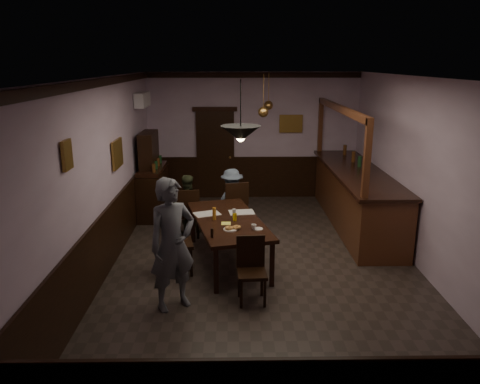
{
  "coord_description": "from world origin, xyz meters",
  "views": [
    {
      "loc": [
        -0.48,
        -7.11,
        3.23
      ],
      "look_at": [
        -0.37,
        0.3,
        1.15
      ],
      "focal_mm": 35.0,
      "sensor_mm": 36.0,
      "label": 1
    }
  ],
  "objects_px": {
    "chair_near": "(251,266)",
    "coffee_cup": "(254,227)",
    "bar_counter": "(355,195)",
    "pendant_brass_mid": "(263,112)",
    "pendant_iron": "(241,134)",
    "person_seated_right": "(232,199)",
    "chair_side": "(172,239)",
    "chair_far_left": "(188,211)",
    "dining_table": "(228,223)",
    "person_seated_left": "(187,204)",
    "pendant_brass_far": "(268,105)",
    "chair_far_right": "(235,205)",
    "sideboard": "(152,182)",
    "soda_can": "(235,217)",
    "person_standing": "(172,245)"
  },
  "relations": [
    {
      "from": "pendant_brass_mid",
      "to": "pendant_brass_far",
      "type": "height_order",
      "value": "same"
    },
    {
      "from": "sideboard",
      "to": "pendant_brass_far",
      "type": "relative_size",
      "value": 2.23
    },
    {
      "from": "chair_far_left",
      "to": "pendant_iron",
      "type": "xyz_separation_m",
      "value": [
        0.95,
        -1.9,
        1.74
      ]
    },
    {
      "from": "pendant_iron",
      "to": "pendant_brass_mid",
      "type": "distance_m",
      "value": 2.54
    },
    {
      "from": "coffee_cup",
      "to": "pendant_brass_far",
      "type": "distance_m",
      "value": 3.93
    },
    {
      "from": "person_standing",
      "to": "pendant_brass_mid",
      "type": "xyz_separation_m",
      "value": [
        1.38,
        3.19,
        1.4
      ]
    },
    {
      "from": "coffee_cup",
      "to": "pendant_iron",
      "type": "height_order",
      "value": "pendant_iron"
    },
    {
      "from": "bar_counter",
      "to": "pendant_brass_far",
      "type": "height_order",
      "value": "pendant_brass_far"
    },
    {
      "from": "chair_side",
      "to": "person_seated_left",
      "type": "height_order",
      "value": "person_seated_left"
    },
    {
      "from": "dining_table",
      "to": "chair_side",
      "type": "xyz_separation_m",
      "value": [
        -0.86,
        -0.41,
        -0.12
      ]
    },
    {
      "from": "chair_near",
      "to": "pendant_brass_far",
      "type": "distance_m",
      "value": 4.76
    },
    {
      "from": "chair_near",
      "to": "coffee_cup",
      "type": "relative_size",
      "value": 11.42
    },
    {
      "from": "pendant_iron",
      "to": "sideboard",
      "type": "bearing_deg",
      "value": 119.28
    },
    {
      "from": "coffee_cup",
      "to": "bar_counter",
      "type": "height_order",
      "value": "bar_counter"
    },
    {
      "from": "bar_counter",
      "to": "chair_side",
      "type": "bearing_deg",
      "value": -146.29
    },
    {
      "from": "pendant_iron",
      "to": "pendant_brass_far",
      "type": "height_order",
      "value": "same"
    },
    {
      "from": "chair_far_right",
      "to": "pendant_iron",
      "type": "relative_size",
      "value": 1.23
    },
    {
      "from": "person_seated_right",
      "to": "pendant_brass_mid",
      "type": "distance_m",
      "value": 1.8
    },
    {
      "from": "chair_far_left",
      "to": "person_seated_left",
      "type": "relative_size",
      "value": 0.83
    },
    {
      "from": "bar_counter",
      "to": "pendant_iron",
      "type": "distance_m",
      "value": 3.91
    },
    {
      "from": "pendant_brass_mid",
      "to": "chair_side",
      "type": "bearing_deg",
      "value": -125.52
    },
    {
      "from": "chair_side",
      "to": "pendant_iron",
      "type": "distance_m",
      "value": 2.03
    },
    {
      "from": "chair_near",
      "to": "soda_can",
      "type": "distance_m",
      "value": 1.26
    },
    {
      "from": "soda_can",
      "to": "pendant_brass_mid",
      "type": "bearing_deg",
      "value": 72.89
    },
    {
      "from": "coffee_cup",
      "to": "soda_can",
      "type": "xyz_separation_m",
      "value": [
        -0.29,
        0.43,
        0.01
      ]
    },
    {
      "from": "person_seated_right",
      "to": "person_seated_left",
      "type": "bearing_deg",
      "value": -12.92
    },
    {
      "from": "bar_counter",
      "to": "pendant_brass_mid",
      "type": "distance_m",
      "value": 2.54
    },
    {
      "from": "chair_near",
      "to": "person_standing",
      "type": "bearing_deg",
      "value": -174.03
    },
    {
      "from": "chair_far_left",
      "to": "person_seated_right",
      "type": "relative_size",
      "value": 0.79
    },
    {
      "from": "sideboard",
      "to": "coffee_cup",
      "type": "bearing_deg",
      "value": -55.86
    },
    {
      "from": "chair_far_left",
      "to": "bar_counter",
      "type": "height_order",
      "value": "bar_counter"
    },
    {
      "from": "person_standing",
      "to": "person_seated_right",
      "type": "distance_m",
      "value": 3.19
    },
    {
      "from": "chair_far_right",
      "to": "sideboard",
      "type": "xyz_separation_m",
      "value": [
        -1.78,
        1.17,
        0.16
      ]
    },
    {
      "from": "pendant_brass_far",
      "to": "bar_counter",
      "type": "bearing_deg",
      "value": -35.96
    },
    {
      "from": "person_seated_left",
      "to": "pendant_brass_mid",
      "type": "distance_m",
      "value": 2.29
    },
    {
      "from": "chair_far_left",
      "to": "sideboard",
      "type": "bearing_deg",
      "value": -64.33
    },
    {
      "from": "dining_table",
      "to": "chair_near",
      "type": "relative_size",
      "value": 2.6
    },
    {
      "from": "soda_can",
      "to": "coffee_cup",
      "type": "bearing_deg",
      "value": -56.52
    },
    {
      "from": "dining_table",
      "to": "chair_far_left",
      "type": "height_order",
      "value": "chair_far_left"
    },
    {
      "from": "chair_near",
      "to": "pendant_iron",
      "type": "distance_m",
      "value": 1.84
    },
    {
      "from": "person_standing",
      "to": "person_seated_right",
      "type": "relative_size",
      "value": 1.48
    },
    {
      "from": "person_seated_right",
      "to": "chair_side",
      "type": "bearing_deg",
      "value": 38.65
    },
    {
      "from": "chair_far_left",
      "to": "person_seated_right",
      "type": "distance_m",
      "value": 0.95
    },
    {
      "from": "coffee_cup",
      "to": "person_seated_left",
      "type": "bearing_deg",
      "value": 108.41
    },
    {
      "from": "chair_far_right",
      "to": "person_seated_left",
      "type": "bearing_deg",
      "value": -17.35
    },
    {
      "from": "chair_far_left",
      "to": "pendant_iron",
      "type": "distance_m",
      "value": 2.74
    },
    {
      "from": "person_standing",
      "to": "person_seated_right",
      "type": "xyz_separation_m",
      "value": [
        0.78,
        3.08,
        -0.29
      ]
    },
    {
      "from": "chair_near",
      "to": "pendant_brass_far",
      "type": "relative_size",
      "value": 1.13
    },
    {
      "from": "coffee_cup",
      "to": "bar_counter",
      "type": "distance_m",
      "value": 3.22
    },
    {
      "from": "person_seated_left",
      "to": "soda_can",
      "type": "height_order",
      "value": "person_seated_left"
    }
  ]
}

